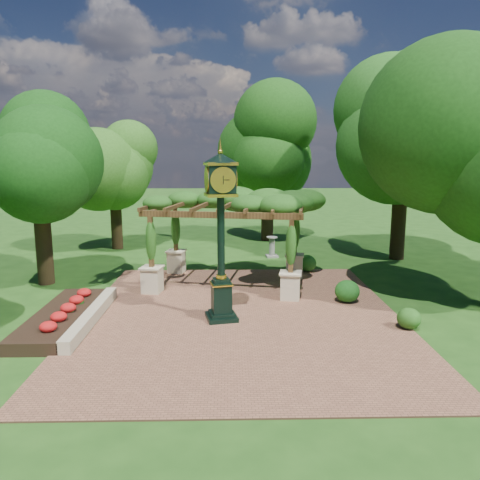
{
  "coord_description": "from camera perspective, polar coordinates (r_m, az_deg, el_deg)",
  "views": [
    {
      "loc": [
        -0.37,
        -13.28,
        5.06
      ],
      "look_at": [
        0.0,
        2.5,
        2.2
      ],
      "focal_mm": 35.0,
      "sensor_mm": 36.0,
      "label": 1
    }
  ],
  "objects": [
    {
      "name": "pergola",
      "position": [
        18.03,
        -1.57,
        3.91
      ],
      "size": [
        6.51,
        4.73,
        3.73
      ],
      "rotation": [
        0.0,
        0.0,
        -0.18
      ],
      "color": "beige",
      "rests_on": "brick_plaza"
    },
    {
      "name": "tree_north",
      "position": [
        27.95,
        3.45,
        11.78
      ],
      "size": [
        4.89,
        4.89,
        8.45
      ],
      "color": "#332314",
      "rests_on": "ground"
    },
    {
      "name": "tree_east_far",
      "position": [
        24.04,
        19.33,
        11.85
      ],
      "size": [
        5.48,
        5.48,
        8.65
      ],
      "color": "black",
      "rests_on": "ground"
    },
    {
      "name": "tree_west_near",
      "position": [
        19.74,
        -23.51,
        9.53
      ],
      "size": [
        3.87,
        3.87,
        7.43
      ],
      "color": "#332414",
      "rests_on": "ground"
    },
    {
      "name": "sundial",
      "position": [
        23.62,
        3.91,
        -0.99
      ],
      "size": [
        0.65,
        0.65,
        1.04
      ],
      "rotation": [
        0.0,
        0.0,
        0.13
      ],
      "color": "gray",
      "rests_on": "ground"
    },
    {
      "name": "pedestal_clock",
      "position": [
        14.03,
        -2.35,
        2.26
      ],
      "size": [
        1.21,
        1.21,
        5.2
      ],
      "rotation": [
        0.0,
        0.0,
        0.2
      ],
      "color": "black",
      "rests_on": "brick_plaza"
    },
    {
      "name": "shrub_mid",
      "position": [
        16.72,
        12.94,
        -6.09
      ],
      "size": [
        0.97,
        0.97,
        0.77
      ],
      "primitive_type": "ellipsoid",
      "rotation": [
        0.0,
        0.0,
        0.15
      ],
      "color": "#1C5A19",
      "rests_on": "brick_plaza"
    },
    {
      "name": "shrub_front",
      "position": [
        14.77,
        19.89,
        -8.97
      ],
      "size": [
        0.75,
        0.75,
        0.62
      ],
      "primitive_type": "ellipsoid",
      "rotation": [
        0.0,
        0.0,
        -0.09
      ],
      "color": "#245518",
      "rests_on": "brick_plaza"
    },
    {
      "name": "border_wall",
      "position": [
        15.21,
        -17.63,
        -8.86
      ],
      "size": [
        0.35,
        5.0,
        0.4
      ],
      "primitive_type": "cube",
      "color": "#C6B793",
      "rests_on": "ground"
    },
    {
      "name": "flower_bed",
      "position": [
        15.49,
        -20.86,
        -8.79
      ],
      "size": [
        1.5,
        5.0,
        0.36
      ],
      "primitive_type": "cube",
      "color": "red",
      "rests_on": "ground"
    },
    {
      "name": "brick_plaza",
      "position": [
        15.15,
        0.14,
        -9.16
      ],
      "size": [
        10.0,
        12.0,
        0.04
      ],
      "primitive_type": "cube",
      "color": "brown",
      "rests_on": "ground"
    },
    {
      "name": "shrub_back",
      "position": [
        20.74,
        8.18,
        -2.82
      ],
      "size": [
        0.92,
        0.92,
        0.73
      ],
      "primitive_type": "ellipsoid",
      "rotation": [
        0.0,
        0.0,
        -0.16
      ],
      "color": "#24631C",
      "rests_on": "brick_plaza"
    },
    {
      "name": "tree_west_far",
      "position": [
        26.21,
        -15.15,
        9.21
      ],
      "size": [
        3.92,
        3.92,
        6.9
      ],
      "color": "#312213",
      "rests_on": "ground"
    },
    {
      "name": "ground",
      "position": [
        14.22,
        0.24,
        -10.58
      ],
      "size": [
        120.0,
        120.0,
        0.0
      ],
      "primitive_type": "plane",
      "color": "#1E4714",
      "rests_on": "ground"
    }
  ]
}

